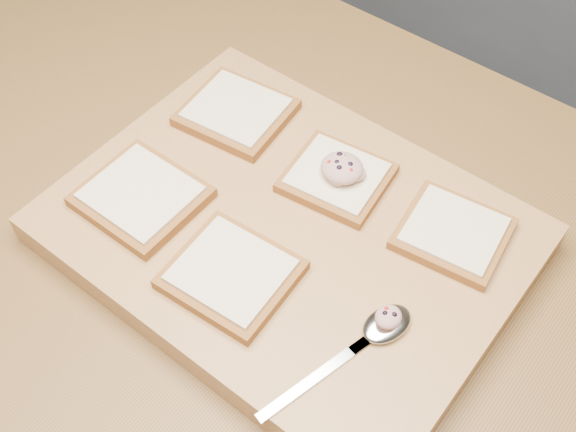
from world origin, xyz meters
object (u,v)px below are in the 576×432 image
object	(u,v)px
tuna_salad_dollop	(342,168)
cutting_board	(288,233)
spoon	(377,332)
bread_far_center	(337,177)

from	to	relation	value
tuna_salad_dollop	cutting_board	bearing A→B (deg)	-98.77
tuna_salad_dollop	spoon	distance (m)	0.21
cutting_board	tuna_salad_dollop	distance (m)	0.10
cutting_board	tuna_salad_dollop	bearing A→B (deg)	81.23
cutting_board	bread_far_center	xyz separation A→B (m)	(0.01, 0.09, 0.03)
bread_far_center	spoon	world-z (taller)	bread_far_center
cutting_board	bread_far_center	world-z (taller)	bread_far_center
cutting_board	bread_far_center	size ratio (longest dim) A/B	4.02
cutting_board	spoon	bearing A→B (deg)	-19.73
bread_far_center	tuna_salad_dollop	xyz separation A→B (m)	(0.01, 0.00, 0.02)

